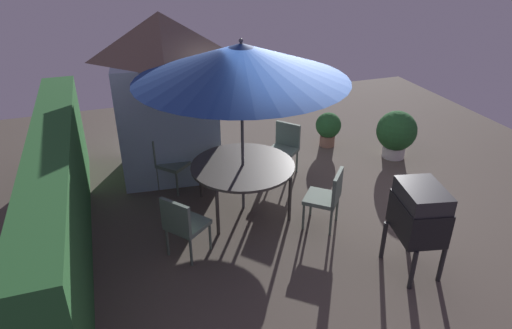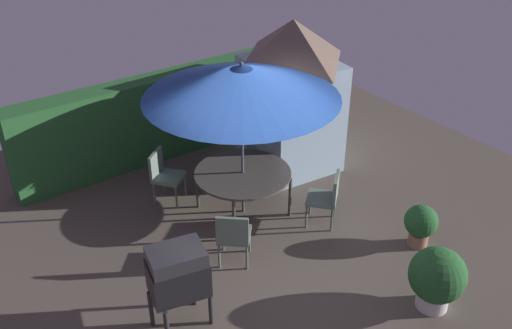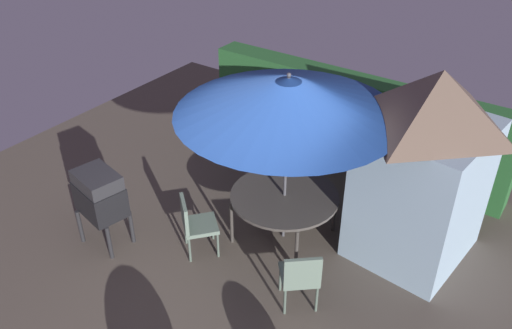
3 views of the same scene
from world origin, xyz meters
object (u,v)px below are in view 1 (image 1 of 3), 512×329
at_px(bbq_grill, 419,213).
at_px(potted_plant_by_shed, 328,127).
at_px(chair_near_shed, 169,159).
at_px(chair_far_side, 183,223).
at_px(chair_toward_hedge, 328,195).
at_px(potted_plant_by_grill, 396,132).
at_px(chair_toward_house, 284,146).
at_px(patio_table, 243,168).
at_px(garden_shed, 166,95).
at_px(patio_umbrella, 241,62).

relative_size(bbq_grill, potted_plant_by_shed, 1.73).
distance_m(chair_near_shed, chair_far_side, 1.91).
relative_size(chair_far_side, potted_plant_by_shed, 1.30).
bearing_deg(chair_toward_hedge, potted_plant_by_grill, -53.97).
bearing_deg(chair_near_shed, chair_toward_house, -94.03).
bearing_deg(patio_table, chair_toward_house, -49.31).
distance_m(garden_shed, potted_plant_by_shed, 3.28).
distance_m(patio_umbrella, chair_far_side, 2.26).
height_order(chair_near_shed, chair_far_side, same).
bearing_deg(chair_toward_hedge, garden_shed, 36.31).
bearing_deg(garden_shed, patio_table, -153.01).
height_order(chair_toward_hedge, potted_plant_by_shed, chair_toward_hedge).
height_order(chair_toward_house, potted_plant_by_grill, potted_plant_by_grill).
height_order(garden_shed, chair_toward_hedge, garden_shed).
bearing_deg(chair_far_side, chair_toward_house, -50.28).
xyz_separation_m(patio_table, potted_plant_by_grill, (0.79, -3.25, -0.21)).
distance_m(garden_shed, bbq_grill, 4.45).
bearing_deg(garden_shed, potted_plant_by_grill, -101.76).
distance_m(patio_table, chair_near_shed, 1.42).
distance_m(chair_far_side, potted_plant_by_grill, 4.64).
bearing_deg(potted_plant_by_shed, chair_far_side, 126.83).
relative_size(patio_table, potted_plant_by_shed, 2.25).
relative_size(chair_far_side, chair_toward_hedge, 1.00).
xyz_separation_m(patio_table, chair_toward_hedge, (-0.85, -1.00, -0.19)).
height_order(bbq_grill, potted_plant_by_grill, bbq_grill).
relative_size(patio_table, patio_umbrella, 0.53).
bearing_deg(patio_table, chair_toward_hedge, -130.57).
distance_m(bbq_grill, potted_plant_by_shed, 3.80).
bearing_deg(patio_table, chair_far_side, 128.76).
xyz_separation_m(patio_table, chair_far_side, (-0.87, 1.08, -0.19)).
relative_size(garden_shed, chair_toward_house, 3.06).
bearing_deg(chair_far_side, bbq_grill, -113.95).
relative_size(patio_table, chair_toward_house, 1.73).
height_order(chair_toward_hedge, potted_plant_by_grill, potted_plant_by_grill).
relative_size(garden_shed, chair_near_shed, 3.06).
bearing_deg(chair_toward_house, chair_near_shed, 85.97).
bearing_deg(patio_table, potted_plant_by_shed, -54.12).
xyz_separation_m(bbq_grill, chair_near_shed, (3.09, 2.53, -0.33)).
bearing_deg(potted_plant_by_shed, chair_toward_house, 121.37).
xyz_separation_m(chair_far_side, potted_plant_by_grill, (1.66, -4.33, -0.02)).
relative_size(chair_toward_hedge, potted_plant_by_grill, 0.99).
bearing_deg(chair_far_side, patio_table, -51.24).
bearing_deg(potted_plant_by_shed, bbq_grill, 169.31).
bearing_deg(potted_plant_by_grill, bbq_grill, 149.59).
bearing_deg(potted_plant_by_grill, patio_umbrella, 103.62).
relative_size(bbq_grill, chair_far_side, 1.33).
bearing_deg(chair_far_side, chair_near_shed, -3.96).
height_order(garden_shed, patio_umbrella, garden_shed).
relative_size(garden_shed, chair_far_side, 3.06).
bearing_deg(potted_plant_by_grill, chair_near_shed, 86.65).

